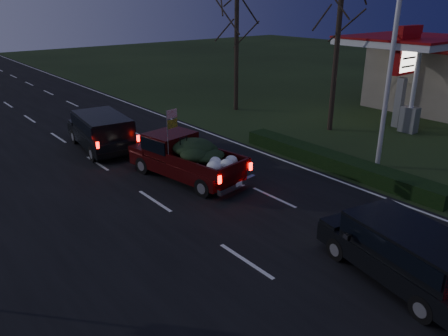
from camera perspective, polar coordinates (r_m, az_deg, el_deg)
ground at (r=12.53m, az=2.88°, el=-12.09°), size 120.00×120.00×0.00m
road_asphalt at (r=12.52m, az=2.88°, el=-12.05°), size 14.00×120.00×0.02m
hedge_row at (r=19.47m, az=14.30°, el=0.78°), size 1.00×10.00×0.60m
light_pole at (r=19.26m, az=21.38°, el=15.67°), size 0.50×0.90×9.16m
gas_price_pylon at (r=26.52m, az=22.62°, el=12.89°), size 2.00×0.41×5.57m
gas_canopy at (r=28.68m, az=23.05°, el=14.53°), size 7.10×6.10×4.88m
bare_tree_mid at (r=24.50m, az=14.94°, el=19.30°), size 3.60×3.60×8.50m
bare_tree_far at (r=28.64m, az=1.66°, el=17.88°), size 3.60×3.60×7.00m
pickup_truck at (r=17.68m, az=-5.04°, el=1.69°), size 2.73×5.32×2.66m
lead_suv at (r=21.85m, az=-15.65°, el=4.99°), size 2.60×5.12×1.41m
rear_suv at (r=12.15m, az=22.74°, el=-9.71°), size 2.66×4.69×1.27m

